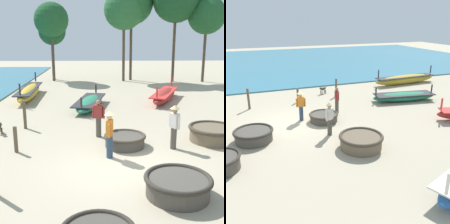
# 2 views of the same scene
# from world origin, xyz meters

# --- Properties ---
(ground_plane) EXTENTS (80.00, 80.00, 0.00)m
(ground_plane) POSITION_xyz_m (0.00, 0.00, 0.00)
(ground_plane) COLOR tan
(sea) EXTENTS (28.00, 52.00, 0.10)m
(sea) POSITION_xyz_m (-21.11, 4.00, 0.05)
(sea) COLOR teal
(sea) RESTS_ON ground
(coracle_nearest) EXTENTS (1.61, 1.61, 0.47)m
(coracle_nearest) POSITION_xyz_m (0.26, 1.81, 0.26)
(coracle_nearest) COLOR #4C473F
(coracle_nearest) RESTS_ON ground
(coracle_tilted) EXTENTS (1.95, 1.95, 0.61)m
(coracle_tilted) POSITION_xyz_m (3.82, 2.32, 0.33)
(coracle_tilted) COLOR brown
(coracle_tilted) RESTS_ON ground
(coracle_weathered) EXTENTS (1.81, 1.81, 0.56)m
(coracle_weathered) POSITION_xyz_m (1.40, -1.97, 0.31)
(coracle_weathered) COLOR #4C473F
(coracle_weathered) RESTS_ON ground
(long_boat_ochre_hull) EXTENTS (1.89, 4.59, 1.03)m
(long_boat_ochre_hull) POSITION_xyz_m (-1.35, 8.15, 0.30)
(long_boat_ochre_hull) COLOR #237551
(long_boat_ochre_hull) RESTS_ON ground
(long_boat_blue_hull) EXTENTS (1.25, 5.99, 1.39)m
(long_boat_blue_hull) POSITION_xyz_m (-5.49, 11.15, 0.40)
(long_boat_blue_hull) COLOR gold
(long_boat_blue_hull) RESTS_ON ground
(fisherman_standing_right) EXTENTS (0.52, 0.29, 1.57)m
(fisherman_standing_right) POSITION_xyz_m (-0.76, 2.98, 0.84)
(fisherman_standing_right) COLOR #4C473D
(fisherman_standing_right) RESTS_ON ground
(fisherman_by_coracle) EXTENTS (0.37, 0.45, 1.67)m
(fisherman_by_coracle) POSITION_xyz_m (2.05, 1.51, 0.96)
(fisherman_by_coracle) COLOR #4C473D
(fisherman_by_coracle) RESTS_ON ground
(fisherman_crouching) EXTENTS (0.36, 0.53, 1.67)m
(fisherman_crouching) POSITION_xyz_m (-0.34, 0.71, 0.96)
(fisherman_crouching) COLOR #2D425B
(fisherman_crouching) RESTS_ON ground
(dog) EXTENTS (0.40, 0.64, 0.55)m
(dog) POSITION_xyz_m (-5.02, 3.51, 0.37)
(dog) COLOR #3D3328
(dog) RESTS_ON ground
(mooring_post_mid_beach) EXTENTS (0.14, 0.14, 1.28)m
(mooring_post_mid_beach) POSITION_xyz_m (-4.09, 4.22, 0.64)
(mooring_post_mid_beach) COLOR brown
(mooring_post_mid_beach) RESTS_ON ground
(mooring_post_shoreline) EXTENTS (0.14, 0.14, 0.96)m
(mooring_post_shoreline) POSITION_xyz_m (-3.72, 1.32, 0.48)
(mooring_post_shoreline) COLOR brown
(mooring_post_shoreline) RESTS_ON ground
(mooring_post_inland) EXTENTS (0.14, 0.14, 1.31)m
(mooring_post_inland) POSITION_xyz_m (-3.40, -1.85, 0.66)
(mooring_post_inland) COLOR brown
(mooring_post_inland) RESTS_ON ground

